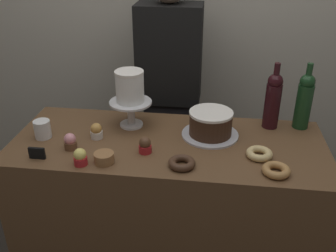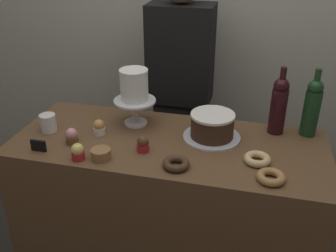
{
  "view_description": "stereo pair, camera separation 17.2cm",
  "coord_description": "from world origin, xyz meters",
  "px_view_note": "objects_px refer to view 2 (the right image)",
  "views": [
    {
      "loc": [
        0.2,
        -1.51,
        1.75
      ],
      "look_at": [
        0.0,
        0.0,
        0.96
      ],
      "focal_mm": 40.87,
      "sensor_mm": 36.0,
      "label": 1
    },
    {
      "loc": [
        0.37,
        -1.48,
        1.75
      ],
      "look_at": [
        0.0,
        0.0,
        0.96
      ],
      "focal_mm": 40.87,
      "sensor_mm": 36.0,
      "label": 2
    }
  ],
  "objects_px": {
    "white_layer_cake": "(134,85)",
    "wine_bottle_dark_red": "(279,105)",
    "coffee_cup_ceramic": "(48,123)",
    "barista_figure": "(180,101)",
    "cake_stand_pedestal": "(135,108)",
    "wine_bottle_green": "(312,106)",
    "donut_chocolate": "(176,164)",
    "donut_maple": "(271,177)",
    "cupcake_lemon": "(78,152)",
    "cupcake_strawberry": "(72,136)",
    "donut_glazed": "(257,159)",
    "cookie_stack": "(101,154)",
    "price_sign_chalkboard": "(38,146)",
    "cupcake_caramel": "(99,127)",
    "chocolate_round_cake": "(212,125)",
    "cupcake_chocolate": "(143,144)"
  },
  "relations": [
    {
      "from": "cake_stand_pedestal",
      "to": "chocolate_round_cake",
      "type": "bearing_deg",
      "value": -7.84
    },
    {
      "from": "cake_stand_pedestal",
      "to": "cupcake_lemon",
      "type": "distance_m",
      "value": 0.4
    },
    {
      "from": "cake_stand_pedestal",
      "to": "white_layer_cake",
      "type": "bearing_deg",
      "value": -18.43
    },
    {
      "from": "cake_stand_pedestal",
      "to": "barista_figure",
      "type": "bearing_deg",
      "value": 72.5
    },
    {
      "from": "donut_maple",
      "to": "cupcake_caramel",
      "type": "bearing_deg",
      "value": 166.28
    },
    {
      "from": "donut_chocolate",
      "to": "cupcake_lemon",
      "type": "bearing_deg",
      "value": -174.5
    },
    {
      "from": "chocolate_round_cake",
      "to": "donut_glazed",
      "type": "xyz_separation_m",
      "value": [
        0.21,
        -0.16,
        -0.05
      ]
    },
    {
      "from": "wine_bottle_green",
      "to": "barista_figure",
      "type": "xyz_separation_m",
      "value": [
        -0.69,
        0.33,
        -0.19
      ]
    },
    {
      "from": "wine_bottle_green",
      "to": "coffee_cup_ceramic",
      "type": "bearing_deg",
      "value": -167.62
    },
    {
      "from": "chocolate_round_cake",
      "to": "white_layer_cake",
      "type": "bearing_deg",
      "value": 172.16
    },
    {
      "from": "donut_maple",
      "to": "barista_figure",
      "type": "height_order",
      "value": "barista_figure"
    },
    {
      "from": "donut_glazed",
      "to": "wine_bottle_dark_red",
      "type": "bearing_deg",
      "value": 76.03
    },
    {
      "from": "cupcake_lemon",
      "to": "cupcake_caramel",
      "type": "height_order",
      "value": "same"
    },
    {
      "from": "chocolate_round_cake",
      "to": "donut_glazed",
      "type": "bearing_deg",
      "value": -37.55
    },
    {
      "from": "cookie_stack",
      "to": "wine_bottle_green",
      "type": "bearing_deg",
      "value": 26.89
    },
    {
      "from": "cupcake_lemon",
      "to": "donut_maple",
      "type": "height_order",
      "value": "cupcake_lemon"
    },
    {
      "from": "cookie_stack",
      "to": "cupcake_chocolate",
      "type": "bearing_deg",
      "value": 33.47
    },
    {
      "from": "cookie_stack",
      "to": "donut_chocolate",
      "type": "bearing_deg",
      "value": 2.19
    },
    {
      "from": "donut_maple",
      "to": "price_sign_chalkboard",
      "type": "relative_size",
      "value": 1.6
    },
    {
      "from": "chocolate_round_cake",
      "to": "donut_maple",
      "type": "relative_size",
      "value": 1.81
    },
    {
      "from": "wine_bottle_dark_red",
      "to": "donut_maple",
      "type": "relative_size",
      "value": 2.91
    },
    {
      "from": "price_sign_chalkboard",
      "to": "barista_figure",
      "type": "distance_m",
      "value": 0.91
    },
    {
      "from": "cupcake_chocolate",
      "to": "donut_chocolate",
      "type": "distance_m",
      "value": 0.19
    },
    {
      "from": "wine_bottle_green",
      "to": "donut_maple",
      "type": "xyz_separation_m",
      "value": [
        -0.17,
        -0.43,
        -0.13
      ]
    },
    {
      "from": "chocolate_round_cake",
      "to": "cupcake_lemon",
      "type": "relative_size",
      "value": 2.73
    },
    {
      "from": "donut_chocolate",
      "to": "donut_maple",
      "type": "distance_m",
      "value": 0.38
    },
    {
      "from": "cake_stand_pedestal",
      "to": "wine_bottle_green",
      "type": "xyz_separation_m",
      "value": [
        0.83,
        0.09,
        0.06
      ]
    },
    {
      "from": "chocolate_round_cake",
      "to": "price_sign_chalkboard",
      "type": "bearing_deg",
      "value": -157.36
    },
    {
      "from": "chocolate_round_cake",
      "to": "donut_maple",
      "type": "xyz_separation_m",
      "value": [
        0.27,
        -0.28,
        -0.05
      ]
    },
    {
      "from": "coffee_cup_ceramic",
      "to": "barista_figure",
      "type": "xyz_separation_m",
      "value": [
        0.52,
        0.6,
        -0.08
      ]
    },
    {
      "from": "white_layer_cake",
      "to": "wine_bottle_dark_red",
      "type": "relative_size",
      "value": 0.47
    },
    {
      "from": "chocolate_round_cake",
      "to": "price_sign_chalkboard",
      "type": "relative_size",
      "value": 2.9
    },
    {
      "from": "cupcake_caramel",
      "to": "cookie_stack",
      "type": "height_order",
      "value": "cupcake_caramel"
    },
    {
      "from": "donut_chocolate",
      "to": "donut_maple",
      "type": "height_order",
      "value": "same"
    },
    {
      "from": "cupcake_lemon",
      "to": "cookie_stack",
      "type": "height_order",
      "value": "cupcake_lemon"
    },
    {
      "from": "wine_bottle_green",
      "to": "cupcake_lemon",
      "type": "height_order",
      "value": "wine_bottle_green"
    },
    {
      "from": "white_layer_cake",
      "to": "donut_maple",
      "type": "relative_size",
      "value": 1.37
    },
    {
      "from": "white_layer_cake",
      "to": "donut_glazed",
      "type": "xyz_separation_m",
      "value": [
        0.6,
        -0.22,
        -0.19
      ]
    },
    {
      "from": "cupcake_chocolate",
      "to": "cake_stand_pedestal",
      "type": "bearing_deg",
      "value": 115.07
    },
    {
      "from": "donut_glazed",
      "to": "cookie_stack",
      "type": "distance_m",
      "value": 0.66
    },
    {
      "from": "coffee_cup_ceramic",
      "to": "cupcake_strawberry",
      "type": "bearing_deg",
      "value": -26.84
    },
    {
      "from": "cupcake_strawberry",
      "to": "donut_glazed",
      "type": "relative_size",
      "value": 0.66
    },
    {
      "from": "chocolate_round_cake",
      "to": "donut_maple",
      "type": "distance_m",
      "value": 0.4
    },
    {
      "from": "chocolate_round_cake",
      "to": "barista_figure",
      "type": "height_order",
      "value": "barista_figure"
    },
    {
      "from": "cupcake_caramel",
      "to": "donut_maple",
      "type": "height_order",
      "value": "cupcake_caramel"
    },
    {
      "from": "white_layer_cake",
      "to": "chocolate_round_cake",
      "type": "distance_m",
      "value": 0.42
    },
    {
      "from": "wine_bottle_green",
      "to": "price_sign_chalkboard",
      "type": "distance_m",
      "value": 1.24
    },
    {
      "from": "wine_bottle_green",
      "to": "cupcake_lemon",
      "type": "relative_size",
      "value": 4.38
    },
    {
      "from": "cake_stand_pedestal",
      "to": "price_sign_chalkboard",
      "type": "height_order",
      "value": "cake_stand_pedestal"
    },
    {
      "from": "cupcake_chocolate",
      "to": "donut_glazed",
      "type": "height_order",
      "value": "cupcake_chocolate"
    }
  ]
}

